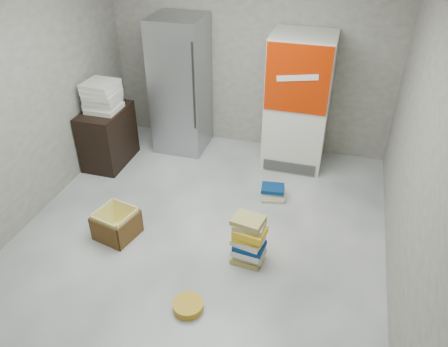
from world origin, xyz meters
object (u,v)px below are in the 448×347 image
cardboard_box (117,225)px  phonebook_stack_main (249,240)px  coke_cooler (298,102)px  wood_shelf (108,136)px  steel_fridge (181,86)px

cardboard_box → phonebook_stack_main: bearing=13.8°
coke_cooler → wood_shelf: coke_cooler is taller
coke_cooler → cardboard_box: size_ratio=3.66×
steel_fridge → coke_cooler: size_ratio=1.06×
steel_fridge → phonebook_stack_main: (1.50, -2.13, -0.67)m
steel_fridge → cardboard_box: (0.01, -2.14, -0.81)m
wood_shelf → phonebook_stack_main: (2.33, -1.40, -0.12)m
wood_shelf → cardboard_box: wood_shelf is taller
steel_fridge → coke_cooler: 1.65m
coke_cooler → phonebook_stack_main: coke_cooler is taller
coke_cooler → phonebook_stack_main: size_ratio=3.23×
wood_shelf → phonebook_stack_main: bearing=-30.9°
phonebook_stack_main → steel_fridge: bearing=133.6°
phonebook_stack_main → cardboard_box: bearing=-171.2°
coke_cooler → phonebook_stack_main: (-0.15, -2.12, -0.63)m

